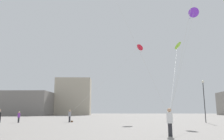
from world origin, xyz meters
TOP-DOWN VIEW (x-y plane):
  - person_in_grey at (-6.66, 29.07)m, footprint 0.41×0.41m
  - person_in_purple at (-13.83, 27.60)m, footprint 0.35×0.35m
  - person_in_white at (4.37, 10.74)m, footprint 0.41×0.41m
  - kite_lime_diamond at (9.31, 25.89)m, footprint 5.72×16.09m
  - kite_crimson_diamond at (4.63, 33.57)m, footprint 12.17×5.36m
  - kite_violet_diamond at (9.01, 17.77)m, footprint 5.31×7.57m
  - building_left_hall at (-37.00, 78.72)m, footprint 22.44×13.42m
  - building_centre_hall at (-19.00, 89.22)m, footprint 15.21×9.67m
  - lamppost_east at (13.50, 28.51)m, footprint 0.36×0.36m
  - handbag_beside_flyer at (-6.31, 29.17)m, footprint 0.35×0.26m

SIDE VIEW (x-z plane):
  - handbag_beside_flyer at x=-6.31m, z-range 0.00..0.24m
  - person_in_purple at x=-13.83m, z-range 0.08..1.70m
  - person_in_grey at x=-6.66m, z-range 0.09..1.95m
  - person_in_white at x=4.37m, z-range 0.09..1.96m
  - lamppost_east at x=13.50m, z-range 0.93..7.14m
  - building_left_hall at x=-37.00m, z-range 0.00..8.97m
  - building_centre_hall at x=-19.00m, z-range 0.00..15.52m
  - kite_lime_diamond at x=9.31m, z-range 5.80..16.04m
  - kite_violet_diamond at x=9.01m, z-range 6.37..17.78m
  - kite_crimson_diamond at x=4.63m, z-range 6.81..19.09m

